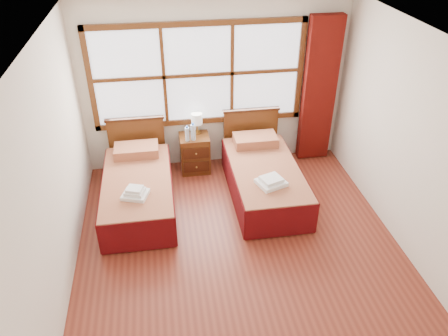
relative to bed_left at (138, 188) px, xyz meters
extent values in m
plane|color=maroon|center=(1.24, -1.20, -0.28)|extent=(4.50, 4.50, 0.00)
plane|color=white|center=(1.24, -1.20, 2.32)|extent=(4.50, 4.50, 0.00)
plane|color=silver|center=(1.24, 1.05, 1.02)|extent=(4.00, 0.00, 4.00)
plane|color=silver|center=(-0.76, -1.20, 1.02)|extent=(0.00, 4.50, 4.50)
plane|color=silver|center=(3.24, -1.20, 1.02)|extent=(0.00, 4.50, 4.50)
cube|color=white|center=(0.99, 1.02, 1.22)|extent=(3.00, 0.02, 1.40)
cube|color=#572E13|center=(0.99, 1.00, 0.48)|extent=(3.16, 0.06, 0.08)
cube|color=#572E13|center=(0.99, 1.00, 1.96)|extent=(3.16, 0.06, 0.08)
cube|color=#572E13|center=(-0.55, 1.00, 1.22)|extent=(0.08, 0.06, 1.56)
cube|color=#572E13|center=(2.53, 1.00, 1.22)|extent=(0.08, 0.06, 1.56)
cube|color=#572E13|center=(0.49, 1.00, 1.22)|extent=(0.05, 0.05, 1.40)
cube|color=#572E13|center=(1.49, 1.00, 1.22)|extent=(0.05, 0.05, 1.40)
cube|color=#572E13|center=(0.99, 1.00, 1.22)|extent=(3.00, 0.05, 0.05)
cube|color=#5C0E09|center=(2.84, 0.91, 0.89)|extent=(0.50, 0.16, 2.30)
cube|color=#3B1B0C|center=(0.00, -0.07, -0.15)|extent=(0.82, 1.63, 0.27)
cube|color=maroon|center=(0.00, -0.07, 0.10)|extent=(0.91, 1.81, 0.22)
cube|color=#54080A|center=(-0.46, -0.07, -0.03)|extent=(0.03, 1.81, 0.45)
cube|color=#54080A|center=(0.46, -0.07, -0.03)|extent=(0.03, 1.81, 0.45)
cube|color=#54080A|center=(0.00, -0.97, -0.03)|extent=(0.91, 0.03, 0.45)
cube|color=maroon|center=(0.00, 0.59, 0.28)|extent=(0.64, 0.37, 0.14)
cube|color=#572E13|center=(0.00, 0.94, 0.16)|extent=(0.85, 0.06, 0.89)
cube|color=#3B1B0C|center=(0.00, 0.94, 0.62)|extent=(0.89, 0.08, 0.04)
cube|color=#3B1B0C|center=(1.79, -0.07, -0.14)|extent=(0.83, 1.66, 0.27)
cube|color=maroon|center=(1.79, -0.07, 0.10)|extent=(0.93, 1.84, 0.23)
cube|color=#54080A|center=(1.32, -0.07, -0.03)|extent=(0.03, 1.84, 0.46)
cube|color=#54080A|center=(2.25, -0.07, -0.03)|extent=(0.03, 1.84, 0.46)
cube|color=#54080A|center=(1.79, -0.99, -0.03)|extent=(0.93, 0.03, 0.46)
cube|color=maroon|center=(1.79, 0.60, 0.29)|extent=(0.65, 0.38, 0.14)
cube|color=#572E13|center=(1.79, 0.94, 0.17)|extent=(0.87, 0.06, 0.90)
cube|color=#3B1B0C|center=(1.79, 0.94, 0.63)|extent=(0.90, 0.08, 0.04)
cube|color=#572E13|center=(0.87, 0.80, 0.02)|extent=(0.45, 0.40, 0.60)
cube|color=#3B1B0C|center=(0.87, 0.59, -0.10)|extent=(0.40, 0.02, 0.18)
cube|color=#3B1B0C|center=(0.87, 0.59, 0.14)|extent=(0.40, 0.02, 0.18)
sphere|color=olive|center=(0.87, 0.57, -0.10)|extent=(0.03, 0.03, 0.03)
sphere|color=olive|center=(0.87, 0.57, 0.14)|extent=(0.03, 0.03, 0.03)
cube|color=white|center=(-0.01, -0.47, 0.23)|extent=(0.38, 0.35, 0.05)
cube|color=white|center=(-0.01, -0.47, 0.28)|extent=(0.28, 0.27, 0.04)
cube|color=white|center=(-0.01, -0.47, 0.32)|extent=(0.23, 0.22, 0.04)
cube|color=white|center=(1.76, -0.49, 0.24)|extent=(0.43, 0.41, 0.05)
cube|color=white|center=(1.76, -0.49, 0.30)|extent=(0.32, 0.30, 0.05)
cylinder|color=#B48639|center=(0.93, 0.90, 0.33)|extent=(0.10, 0.10, 0.02)
cylinder|color=#B48639|center=(0.93, 0.90, 0.41)|extent=(0.02, 0.02, 0.14)
cylinder|color=white|center=(0.93, 0.90, 0.57)|extent=(0.17, 0.17, 0.17)
cylinder|color=silver|center=(0.76, 0.68, 0.43)|extent=(0.06, 0.06, 0.21)
cylinder|color=blue|center=(0.76, 0.68, 0.55)|extent=(0.03, 0.03, 0.03)
cylinder|color=silver|center=(0.85, 0.70, 0.44)|extent=(0.07, 0.07, 0.25)
cylinder|color=blue|center=(0.85, 0.70, 0.58)|extent=(0.04, 0.04, 0.03)
camera|label=1|loc=(0.41, -5.08, 3.52)|focal=35.00mm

